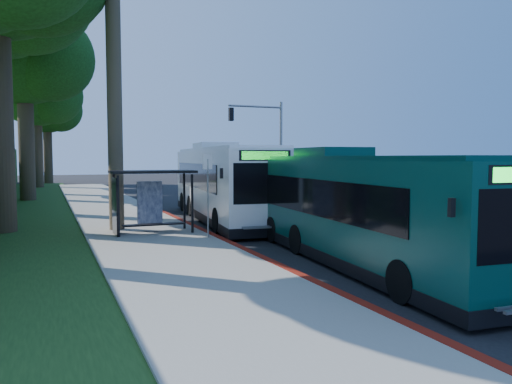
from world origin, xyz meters
name	(u,v)px	position (x,y,z in m)	size (l,w,h in m)	color
ground	(281,218)	(0.00, 0.00, 0.00)	(140.00, 140.00, 0.00)	black
sidewalk	(133,225)	(-7.30, 0.00, 0.06)	(4.50, 70.00, 0.12)	gray
red_curb	(210,234)	(-5.00, -4.00, 0.07)	(0.25, 30.00, 0.13)	maroon
bus_shelter	(146,190)	(-7.26, -2.86, 1.81)	(3.20, 1.51, 2.55)	black
stop_sign_pole	(208,184)	(-5.40, -5.00, 2.08)	(0.35, 0.06, 3.17)	gray
traffic_signal_pole	(268,138)	(3.78, 10.00, 4.42)	(4.10, 0.30, 7.00)	gray
tree_2	(25,49)	(-11.89, 15.98, 10.48)	(8.82, 8.40, 15.12)	#382B1E
tree_3	(1,48)	(-13.88, 23.98, 11.98)	(10.08, 9.60, 17.28)	#382B1E
tree_4	(37,90)	(-11.40, 31.98, 9.73)	(8.40, 8.00, 14.14)	#382B1E
tree_5	(47,106)	(-10.41, 39.99, 8.96)	(7.35, 7.00, 12.86)	#382B1E
white_bus	(224,182)	(-2.86, 0.51, 1.86)	(4.04, 12.99, 3.81)	white
teal_bus	(360,207)	(-2.62, -10.53, 1.64)	(3.35, 11.46, 3.37)	#0A3B34
pickup	(253,198)	(0.50, 4.93, 0.67)	(2.21, 4.79, 1.33)	white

